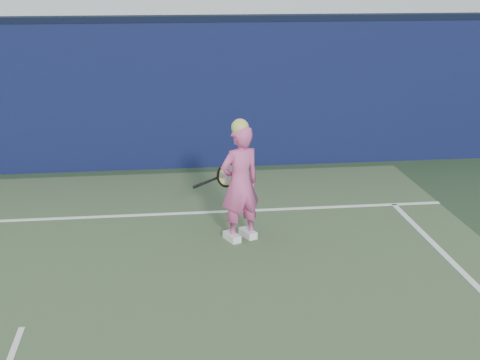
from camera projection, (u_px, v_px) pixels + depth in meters
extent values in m
cube|color=#0D173C|center=(76.00, 98.00, 11.32)|extent=(24.00, 0.40, 2.50)
cube|color=black|center=(70.00, 19.00, 10.93)|extent=(24.00, 0.42, 0.10)
imported|color=#D45295|center=(240.00, 184.00, 8.43)|extent=(0.65, 0.55, 1.51)
sphere|color=#CEC75C|center=(240.00, 128.00, 8.21)|extent=(0.22, 0.22, 0.22)
cube|color=white|center=(248.00, 233.00, 8.70)|extent=(0.22, 0.30, 0.10)
cube|color=white|center=(232.00, 237.00, 8.58)|extent=(0.22, 0.30, 0.10)
torus|color=black|center=(228.00, 175.00, 8.78)|extent=(0.33, 0.22, 0.34)
torus|color=#C4DB14|center=(228.00, 175.00, 8.78)|extent=(0.26, 0.17, 0.28)
cylinder|color=beige|center=(228.00, 175.00, 8.78)|extent=(0.26, 0.16, 0.28)
cylinder|color=black|center=(209.00, 181.00, 8.73)|extent=(0.31, 0.13, 0.11)
cylinder|color=black|center=(198.00, 185.00, 8.70)|extent=(0.15, 0.08, 0.07)
cube|color=white|center=(62.00, 218.00, 9.33)|extent=(11.00, 0.08, 0.01)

